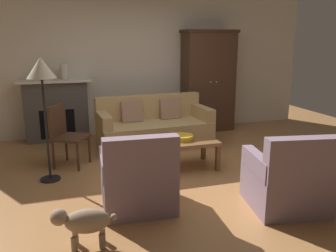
# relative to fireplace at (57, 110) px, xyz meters

# --- Properties ---
(ground_plane) EXTENTS (9.60, 9.60, 0.00)m
(ground_plane) POSITION_rel_fireplace_xyz_m (1.55, -2.30, -0.57)
(ground_plane) COLOR #B27A47
(back_wall) EXTENTS (7.20, 0.10, 2.80)m
(back_wall) POSITION_rel_fireplace_xyz_m (1.55, 0.25, 0.83)
(back_wall) COLOR silver
(back_wall) RESTS_ON ground
(fireplace) EXTENTS (1.26, 0.48, 1.12)m
(fireplace) POSITION_rel_fireplace_xyz_m (0.00, 0.00, 0.00)
(fireplace) COLOR #4C4947
(fireplace) RESTS_ON ground
(armoire) EXTENTS (1.06, 0.57, 2.00)m
(armoire) POSITION_rel_fireplace_xyz_m (2.95, -0.08, 0.44)
(armoire) COLOR #472D1E
(armoire) RESTS_ON ground
(couch) EXTENTS (1.97, 0.97, 0.86)m
(couch) POSITION_rel_fireplace_xyz_m (1.59, -0.90, -0.25)
(couch) COLOR tan
(couch) RESTS_ON ground
(coffee_table) EXTENTS (1.10, 0.60, 0.42)m
(coffee_table) POSITION_rel_fireplace_xyz_m (1.63, -2.06, -0.20)
(coffee_table) COLOR brown
(coffee_table) RESTS_ON ground
(fruit_bowl) EXTENTS (0.32, 0.32, 0.06)m
(fruit_bowl) POSITION_rel_fireplace_xyz_m (1.71, -2.03, -0.12)
(fruit_bowl) COLOR gold
(fruit_bowl) RESTS_ON coffee_table
(book_stack) EXTENTS (0.25, 0.19, 0.09)m
(book_stack) POSITION_rel_fireplace_xyz_m (1.39, -2.07, -0.10)
(book_stack) COLOR #B73833
(book_stack) RESTS_ON coffee_table
(mantel_vase_bronze) EXTENTS (0.09, 0.09, 0.26)m
(mantel_vase_bronze) POSITION_rel_fireplace_xyz_m (-0.18, -0.02, 0.68)
(mantel_vase_bronze) COLOR olive
(mantel_vase_bronze) RESTS_ON fireplace
(mantel_vase_cream) EXTENTS (0.14, 0.14, 0.28)m
(mantel_vase_cream) POSITION_rel_fireplace_xyz_m (0.18, -0.02, 0.69)
(mantel_vase_cream) COLOR beige
(mantel_vase_cream) RESTS_ON fireplace
(armchair_near_left) EXTENTS (0.82, 0.82, 0.88)m
(armchair_near_left) POSITION_rel_fireplace_xyz_m (0.83, -3.07, -0.25)
(armchair_near_left) COLOR gray
(armchair_near_left) RESTS_ON ground
(armchair_near_right) EXTENTS (0.89, 0.89, 0.88)m
(armchair_near_right) POSITION_rel_fireplace_xyz_m (2.37, -3.57, -0.25)
(armchair_near_right) COLOR gray
(armchair_near_right) RESTS_ON ground
(side_chair_wooden) EXTENTS (0.60, 0.60, 0.90)m
(side_chair_wooden) POSITION_rel_fireplace_xyz_m (0.11, -1.45, -0.06)
(side_chair_wooden) COLOR #472D1E
(side_chair_wooden) RESTS_ON ground
(floor_lamp) EXTENTS (0.36, 0.36, 1.60)m
(floor_lamp) POSITION_rel_fireplace_xyz_m (-0.12, -1.96, 0.81)
(floor_lamp) COLOR black
(floor_lamp) RESTS_ON ground
(dog) EXTENTS (0.57, 0.25, 0.39)m
(dog) POSITION_rel_fireplace_xyz_m (0.21, -3.67, -0.32)
(dog) COLOR gray
(dog) RESTS_ON ground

